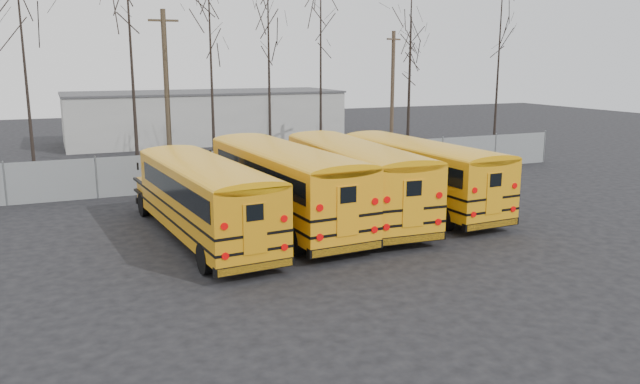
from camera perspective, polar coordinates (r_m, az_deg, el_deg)
name	(u,v)px	position (r m, az deg, el deg)	size (l,w,h in m)	color
ground	(353,245)	(22.94, 3.05, -4.82)	(120.00, 120.00, 0.00)	black
fence	(254,167)	(33.61, -6.04, 2.26)	(40.00, 0.04, 2.00)	gray
distant_building	(205,117)	(53.19, -10.49, 6.76)	(22.00, 8.00, 4.00)	#A9A9A4
bus_a	(203,193)	(23.30, -10.61, -0.09)	(3.50, 11.36, 3.13)	black
bus_b	(283,179)	(25.02, -3.45, 1.24)	(3.50, 12.17, 3.37)	black
bus_c	(353,173)	(26.37, 3.02, 1.73)	(3.31, 11.98, 3.32)	black
bus_d	(417,169)	(28.28, 8.89, 2.13)	(3.21, 11.47, 3.18)	black
utility_pole_left	(167,92)	(37.26, -13.83, 8.89)	(1.68, 0.29, 9.44)	#433626
utility_pole_right	(392,91)	(45.48, 6.64, 9.13)	(1.44, 0.75, 8.66)	#473728
tree_2	(25,72)	(34.10, -25.34, 9.86)	(0.26, 0.26, 12.09)	black
tree_3	(132,72)	(34.35, -16.79, 10.43)	(0.26, 0.26, 12.01)	black
tree_4	(212,81)	(34.79, -9.88, 10.00)	(0.26, 0.26, 11.08)	black
tree_5	(269,80)	(38.69, -4.67, 10.20)	(0.26, 0.26, 10.93)	black
tree_6	(321,70)	(39.06, 0.07, 11.13)	(0.26, 0.26, 12.13)	black
tree_7	(409,94)	(39.43, 8.17, 8.89)	(0.26, 0.26, 9.19)	black
tree_8	(410,65)	(43.67, 8.20, 11.45)	(0.26, 0.26, 12.67)	black
tree_9	(498,68)	(45.66, 15.97, 10.86)	(0.26, 0.26, 12.23)	black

